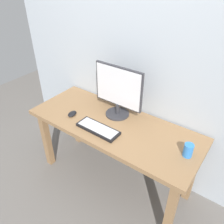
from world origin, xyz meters
TOP-DOWN VIEW (x-y plane):
  - ground_plane at (0.00, 0.00)m, footprint 6.00×6.00m
  - wall_back at (0.00, 0.36)m, footprint 2.96×0.04m
  - desk at (0.00, 0.00)m, footprint 1.61×0.64m
  - monitor at (-0.06, 0.15)m, footprint 0.48×0.23m
  - keyboard_primary at (-0.06, -0.16)m, footprint 0.40×0.15m
  - mouse at (-0.40, -0.12)m, footprint 0.09×0.12m
  - coffee_mug at (0.69, 0.00)m, footprint 0.07×0.07m

SIDE VIEW (x-z plane):
  - ground_plane at x=0.00m, z-range 0.00..0.00m
  - desk at x=0.00m, z-range 0.26..1.01m
  - keyboard_primary at x=-0.06m, z-range 0.74..0.77m
  - mouse at x=-0.40m, z-range 0.74..0.77m
  - coffee_mug at x=0.69m, z-range 0.74..0.85m
  - monitor at x=-0.06m, z-range 0.75..1.24m
  - wall_back at x=0.00m, z-range 0.00..3.00m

